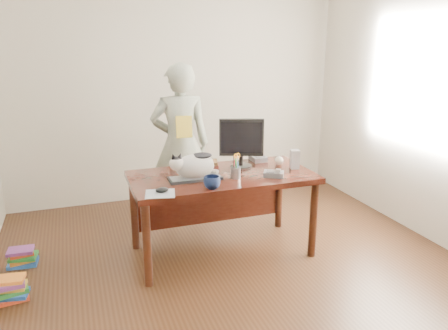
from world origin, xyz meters
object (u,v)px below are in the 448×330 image
(coffee_mug, at_px, (212,183))
(phone, at_px, (274,173))
(pen_cup, at_px, (236,171))
(book_pile_a, at_px, (11,289))
(book_stack, at_px, (206,164))
(calculator, at_px, (258,158))
(person, at_px, (180,144))
(desk, at_px, (219,187))
(cat, at_px, (193,165))
(baseball, at_px, (279,161))
(mouse, at_px, (162,190))
(monitor, at_px, (241,140))
(book_pile_b, at_px, (22,257))
(speaker, at_px, (295,159))
(keyboard, at_px, (195,178))

(coffee_mug, xyz_separation_m, phone, (0.61, 0.13, -0.03))
(pen_cup, bearing_deg, book_pile_a, -177.93)
(coffee_mug, bearing_deg, book_stack, 77.84)
(calculator, xyz_separation_m, person, (-0.63, 0.58, 0.06))
(desk, bearing_deg, pen_cup, -70.16)
(desk, distance_m, cat, 0.42)
(baseball, bearing_deg, mouse, -161.61)
(monitor, bearing_deg, desk, -143.79)
(desk, xyz_separation_m, book_stack, (-0.07, 0.17, 0.18))
(mouse, height_order, baseball, baseball)
(person, height_order, book_pile_b, person)
(person, distance_m, book_pile_b, 1.82)
(person, bearing_deg, book_pile_a, 43.41)
(speaker, bearing_deg, book_pile_a, -162.19)
(coffee_mug, distance_m, person, 1.22)
(cat, bearing_deg, speaker, 1.28)
(book_pile_b, bearing_deg, speaker, -9.29)
(pen_cup, xyz_separation_m, mouse, (-0.67, -0.16, -0.04))
(monitor, bearing_deg, person, 138.37)
(mouse, distance_m, book_pile_b, 1.48)
(cat, relative_size, coffee_mug, 3.27)
(mouse, height_order, person, person)
(baseball, bearing_deg, coffee_mug, -151.43)
(keyboard, bearing_deg, mouse, -144.55)
(baseball, relative_size, person, 0.05)
(coffee_mug, height_order, phone, coffee_mug)
(monitor, xyz_separation_m, baseball, (0.37, -0.04, -0.22))
(keyboard, distance_m, book_stack, 0.36)
(mouse, xyz_separation_m, baseball, (1.20, 0.40, 0.02))
(desk, relative_size, keyboard, 3.58)
(speaker, xyz_separation_m, book_pile_a, (-2.44, -0.16, -0.75))
(desk, height_order, person, person)
(calculator, height_order, book_pile_b, calculator)
(desk, distance_m, pen_cup, 0.31)
(mouse, relative_size, baseball, 1.38)
(pen_cup, relative_size, speaker, 1.27)
(baseball, bearing_deg, pen_cup, -155.65)
(speaker, relative_size, book_pile_b, 0.67)
(monitor, distance_m, coffee_mug, 0.68)
(desk, height_order, book_pile_a, desk)
(book_pile_a, bearing_deg, cat, 5.34)
(coffee_mug, bearing_deg, pen_cup, 35.77)
(person, xyz_separation_m, book_pile_b, (-1.57, -0.53, -0.77))
(book_stack, bearing_deg, keyboard, -111.32)
(calculator, distance_m, person, 0.86)
(keyboard, distance_m, book_pile_a, 1.64)
(desk, distance_m, keyboard, 0.34)
(monitor, xyz_separation_m, book_pile_a, (-1.99, -0.35, -0.92))
(pen_cup, bearing_deg, book_stack, 111.66)
(coffee_mug, relative_size, book_pile_a, 0.49)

